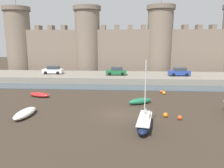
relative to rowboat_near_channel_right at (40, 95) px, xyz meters
The scene contains 15 objects.
ground_plane 13.55m from the rowboat_near_channel_right, 30.16° to the right, with size 160.00×160.00×0.00m, color #382D23.
water_channel 13.61m from the rowboat_near_channel_right, 30.65° to the left, with size 80.00×4.50×0.10m, color #3D4C56.
quay_road 18.40m from the rowboat_near_channel_right, 50.47° to the left, with size 65.36×10.00×1.20m, color gray.
castle 28.38m from the rowboat_near_channel_right, 64.86° to the left, with size 60.13×6.77×19.20m.
rowboat_near_channel_right is the anchor object (origin of this frame).
sailboat_midflat_right 17.93m from the rowboat_near_channel_right, 36.90° to the right, with size 2.13×4.95×6.46m.
rowboat_near_channel_left 14.69m from the rowboat_near_channel_right, 10.76° to the right, with size 3.34×2.40×0.79m.
rowboat_foreground_right 8.43m from the rowboat_near_channel_right, 78.33° to the right, with size 1.73×4.03×0.75m.
mooring_buoy_mid_mud 18.42m from the rowboat_near_channel_right, 11.22° to the left, with size 0.43×0.43×0.43m, color #E04C1E.
mooring_buoy_near_channel 19.94m from the rowboat_near_channel_right, 24.14° to the right, with size 0.48×0.48×0.48m, color #E04C1E.
mooring_buoy_near_shore 18.43m from the rowboat_near_channel_right, 23.92° to the right, with size 0.52×0.52×0.52m, color orange.
mooring_buoy_off_centre 18.53m from the rowboat_near_channel_right, ahead, with size 0.51×0.51×0.51m, color orange.
car_quay_west 26.59m from the rowboat_near_channel_right, 29.94° to the left, with size 4.14×1.95×1.62m.
car_quay_centre_west 17.13m from the rowboat_near_channel_right, 51.65° to the left, with size 4.14×1.95×1.62m.
car_quay_centre_east 14.44m from the rowboat_near_channel_right, 100.79° to the left, with size 4.14×1.95×1.62m.
Camera 1 is at (0.90, -23.25, 8.15)m, focal length 35.00 mm.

